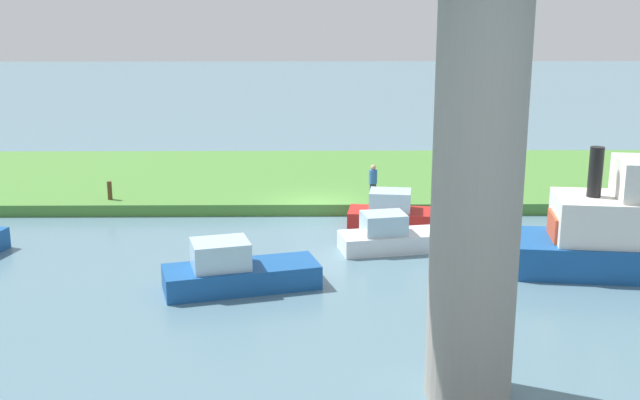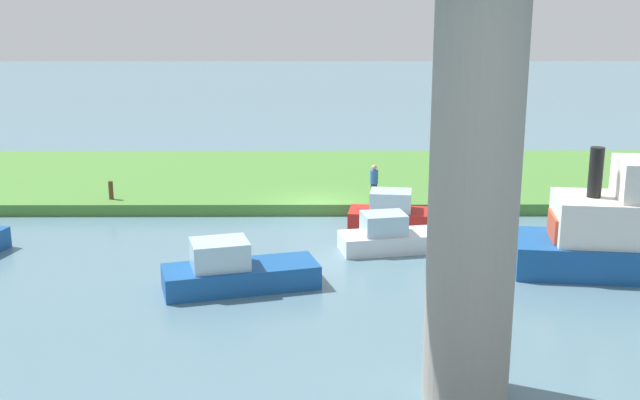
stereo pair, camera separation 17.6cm
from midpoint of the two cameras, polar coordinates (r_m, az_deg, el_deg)
name	(u,v)px [view 2 (the right image)]	position (r m, az deg, el deg)	size (l,w,h in m)	color
ground_plane	(318,216)	(33.90, -0.01, -1.16)	(160.00, 160.00, 0.00)	slate
grassy_bank	(317,179)	(39.65, -0.06, 1.53)	(80.00, 12.00, 0.50)	#4C8438
bridge_pylon	(475,181)	(17.86, 11.23, 1.34)	(2.00, 2.00, 10.33)	#9E998E
person_on_bank	(374,180)	(35.23, 4.01, 1.42)	(0.50, 0.50, 1.39)	#2D334C
mooring_post	(111,190)	(35.75, -14.53, 0.68)	(0.20, 0.20, 0.80)	brown
skiff_small	(402,215)	(32.30, 6.00, -1.04)	(4.70, 2.21, 1.51)	red
houseboat_blue	(395,237)	(29.46, 5.52, -2.62)	(4.48, 2.29, 1.42)	white
motorboat_white	(236,271)	(25.69, -5.83, -5.05)	(5.18, 2.97, 1.63)	#195199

